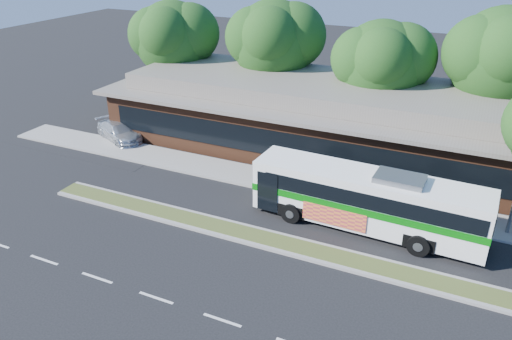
# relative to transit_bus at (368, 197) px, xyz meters

# --- Properties ---
(ground) EXTENTS (120.00, 120.00, 0.00)m
(ground) POSITION_rel_transit_bus_xyz_m (-3.28, -3.68, -1.75)
(ground) COLOR black
(ground) RESTS_ON ground
(median_strip) EXTENTS (26.00, 1.10, 0.15)m
(median_strip) POSITION_rel_transit_bus_xyz_m (-3.28, -3.08, -1.68)
(median_strip) COLOR #3B4A1F
(median_strip) RESTS_ON ground
(sidewalk) EXTENTS (44.00, 2.60, 0.12)m
(sidewalk) POSITION_rel_transit_bus_xyz_m (-3.28, 2.72, -1.69)
(sidewalk) COLOR gray
(sidewalk) RESTS_ON ground
(parking_lot) EXTENTS (14.00, 12.00, 0.01)m
(parking_lot) POSITION_rel_transit_bus_xyz_m (-21.28, 6.32, -1.75)
(parking_lot) COLOR black
(parking_lot) RESTS_ON ground
(plaza_building) EXTENTS (33.20, 11.20, 4.45)m
(plaza_building) POSITION_rel_transit_bus_xyz_m (-3.28, 9.31, 0.38)
(plaza_building) COLOR #592F1C
(plaza_building) RESTS_ON ground
(tree_bg_a) EXTENTS (6.47, 5.80, 8.63)m
(tree_bg_a) POSITION_rel_transit_bus_xyz_m (-17.86, 11.46, 4.12)
(tree_bg_a) COLOR black
(tree_bg_a) RESTS_ON ground
(tree_bg_b) EXTENTS (6.69, 6.00, 9.00)m
(tree_bg_b) POSITION_rel_transit_bus_xyz_m (-9.84, 12.46, 4.39)
(tree_bg_b) COLOR black
(tree_bg_b) RESTS_ON ground
(tree_bg_c) EXTENTS (6.24, 5.60, 8.26)m
(tree_bg_c) POSITION_rel_transit_bus_xyz_m (-1.87, 11.45, 3.84)
(tree_bg_c) COLOR black
(tree_bg_c) RESTS_ON ground
(tree_bg_d) EXTENTS (6.91, 6.20, 9.37)m
(tree_bg_d) POSITION_rel_transit_bus_xyz_m (5.17, 12.47, 4.67)
(tree_bg_d) COLOR black
(tree_bg_d) RESTS_ON ground
(transit_bus) EXTENTS (11.29, 2.94, 3.14)m
(transit_bus) POSITION_rel_transit_bus_xyz_m (0.00, 0.00, 0.00)
(transit_bus) COLOR white
(transit_bus) RESTS_ON ground
(sedan) EXTENTS (4.69, 3.43, 1.26)m
(sedan) POSITION_rel_transit_bus_xyz_m (-18.37, 4.12, -1.12)
(sedan) COLOR silver
(sedan) RESTS_ON ground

